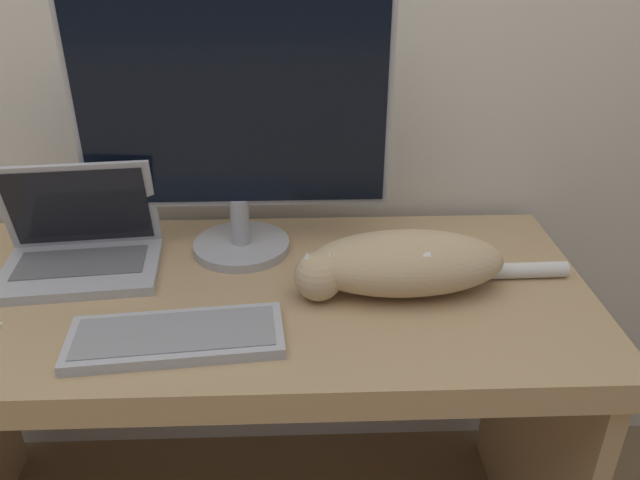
{
  "coord_description": "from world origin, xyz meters",
  "views": [
    {
      "loc": [
        0.14,
        -0.73,
        1.39
      ],
      "look_at": [
        0.18,
        0.28,
        0.86
      ],
      "focal_mm": 35.0,
      "sensor_mm": 36.0,
      "label": 1
    }
  ],
  "objects": [
    {
      "name": "laptop",
      "position": [
        -0.31,
        0.39,
        0.78
      ],
      "size": [
        0.33,
        0.24,
        0.22
      ],
      "rotation": [
        0.0,
        0.0,
        0.1
      ],
      "color": "#B7B7BC",
      "rests_on": "desk"
    },
    {
      "name": "cat",
      "position": [
        0.33,
        0.29,
        0.8
      ],
      "size": [
        0.55,
        0.17,
        0.12
      ],
      "rotation": [
        0.0,
        0.0,
        0.02
      ],
      "color": "#D1B284",
      "rests_on": "desk"
    },
    {
      "name": "monitor",
      "position": [
        0.01,
        0.46,
        1.02
      ],
      "size": [
        0.62,
        0.21,
        0.53
      ],
      "color": "#B2B2B7",
      "rests_on": "desk"
    },
    {
      "name": "desk",
      "position": [
        0.0,
        0.31,
        0.58
      ],
      "size": [
        1.41,
        0.62,
        0.74
      ],
      "color": "tan",
      "rests_on": "ground_plane"
    },
    {
      "name": "external_keyboard",
      "position": [
        -0.07,
        0.14,
        0.75
      ],
      "size": [
        0.38,
        0.18,
        0.02
      ],
      "rotation": [
        0.0,
        0.0,
        0.09
      ],
      "color": "#BCBCC1",
      "rests_on": "desk"
    }
  ]
}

